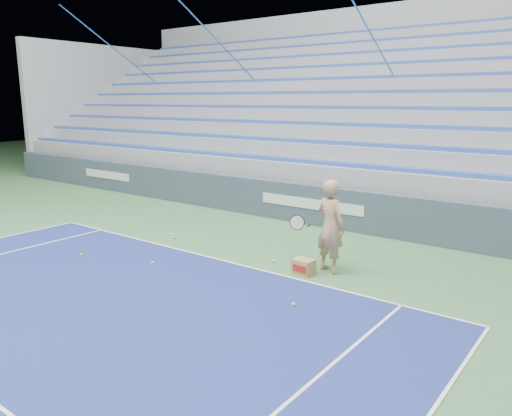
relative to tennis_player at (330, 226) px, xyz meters
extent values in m
cube|color=white|center=(-2.28, -0.81, -0.93)|extent=(10.97, 0.05, 0.00)
cube|color=#394658|center=(-2.28, 3.19, -0.39)|extent=(30.00, 0.30, 1.10)
cube|color=white|center=(-11.28, 3.03, -0.34)|extent=(2.60, 0.02, 0.28)
cube|color=white|center=(-2.28, 3.03, -0.34)|extent=(3.20, 0.02, 0.28)
cube|color=#989BA0|center=(-2.28, 7.74, -0.39)|extent=(30.00, 8.50, 1.10)
cube|color=#989BA0|center=(-2.28, 7.74, 0.41)|extent=(30.00, 8.50, 0.50)
cube|color=#3053AE|center=(-2.28, 3.87, 0.72)|extent=(29.60, 0.42, 0.11)
cube|color=#989BA0|center=(-2.28, 8.17, 0.91)|extent=(30.00, 7.65, 0.50)
cube|color=#3053AE|center=(-2.28, 4.72, 1.22)|extent=(29.60, 0.42, 0.11)
cube|color=#989BA0|center=(-2.28, 8.59, 1.41)|extent=(30.00, 6.80, 0.50)
cube|color=#3053AE|center=(-2.28, 5.57, 1.72)|extent=(29.60, 0.42, 0.11)
cube|color=#989BA0|center=(-2.28, 9.02, 1.91)|extent=(30.00, 5.95, 0.50)
cube|color=#3053AE|center=(-2.28, 6.42, 2.22)|extent=(29.60, 0.42, 0.11)
cube|color=#989BA0|center=(-2.28, 9.44, 2.41)|extent=(30.00, 5.10, 0.50)
cube|color=#3053AE|center=(-2.28, 7.27, 2.72)|extent=(29.60, 0.42, 0.11)
cube|color=#989BA0|center=(-2.28, 9.87, 2.91)|extent=(30.00, 4.25, 0.50)
cube|color=#3053AE|center=(-2.28, 8.12, 3.22)|extent=(29.60, 0.42, 0.11)
cube|color=#989BA0|center=(-2.28, 10.29, 3.41)|extent=(30.00, 3.40, 0.50)
cube|color=#3053AE|center=(-2.28, 8.97, 3.72)|extent=(29.60, 0.42, 0.11)
cube|color=#989BA0|center=(-2.28, 10.72, 3.91)|extent=(30.00, 2.55, 0.50)
cube|color=#3053AE|center=(-2.28, 9.82, 4.22)|extent=(29.60, 0.42, 0.11)
cube|color=#989BA0|center=(-2.28, 11.14, 4.41)|extent=(30.00, 1.70, 0.50)
cube|color=#3053AE|center=(-2.28, 10.67, 4.72)|extent=(29.60, 0.42, 0.11)
cube|color=#989BA0|center=(-2.28, 11.57, 4.91)|extent=(30.00, 0.85, 0.50)
cube|color=#3053AE|center=(-2.28, 11.52, 5.22)|extent=(29.60, 0.42, 0.11)
cube|color=#989BA0|center=(-17.43, 7.74, 2.11)|extent=(0.30, 8.80, 6.10)
cube|color=#989BA0|center=(-2.28, 12.29, 2.71)|extent=(31.00, 0.40, 7.30)
cylinder|color=#3776C0|center=(-14.28, 7.74, 3.66)|extent=(0.05, 8.53, 5.04)
cylinder|color=#3776C0|center=(-8.28, 7.74, 3.66)|extent=(0.05, 8.53, 5.04)
cylinder|color=#3776C0|center=(-2.28, 7.74, 3.66)|extent=(0.05, 8.53, 5.04)
imported|color=tan|center=(0.00, 0.00, 0.00)|extent=(0.78, 0.61, 1.88)
cylinder|color=black|center=(-0.35, -0.25, 0.01)|extent=(0.12, 0.27, 0.08)
cylinder|color=beige|center=(-0.45, -0.53, 0.11)|extent=(0.29, 0.16, 0.28)
torus|color=black|center=(-0.45, -0.53, 0.11)|extent=(0.31, 0.18, 0.30)
cube|color=#A88351|center=(-0.32, -0.46, -0.79)|extent=(0.44, 0.35, 0.31)
cube|color=#B21E19|center=(-0.32, -0.62, -0.79)|extent=(0.33, 0.05, 0.14)
sphere|color=#C6F131|center=(-4.25, -0.21, -0.91)|extent=(0.07, 0.07, 0.07)
sphere|color=#C6F131|center=(0.39, -1.92, -0.91)|extent=(0.07, 0.07, 0.07)
sphere|color=#C6F131|center=(-3.17, -1.87, -0.91)|extent=(0.07, 0.07, 0.07)
sphere|color=#C6F131|center=(-4.84, -2.46, -0.91)|extent=(0.07, 0.07, 0.07)
sphere|color=#C6F131|center=(-1.20, -0.24, -0.91)|extent=(0.07, 0.07, 0.07)
camera|label=1|loc=(4.61, -8.54, 2.45)|focal=35.00mm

